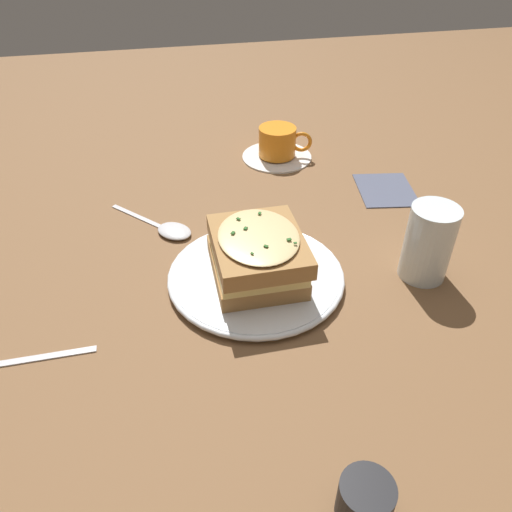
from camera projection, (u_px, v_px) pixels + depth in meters
name	position (u px, v px, depth m)	size (l,w,h in m)	color
ground_plane	(275.00, 281.00, 0.69)	(2.40, 2.40, 0.00)	brown
dinner_plate	(256.00, 276.00, 0.69)	(0.24, 0.24, 0.01)	white
sandwich	(257.00, 253.00, 0.66)	(0.14, 0.12, 0.07)	#A37542
teacup_with_saucer	(278.00, 145.00, 0.98)	(0.14, 0.14, 0.06)	white
water_glass	(429.00, 243.00, 0.67)	(0.07, 0.07, 0.11)	silver
spoon	(170.00, 229.00, 0.79)	(0.14, 0.13, 0.01)	silver
napkin	(386.00, 189.00, 0.89)	(0.12, 0.10, 0.00)	#4C5166
condiment_pot	(362.00, 501.00, 0.43)	(0.05, 0.05, 0.04)	black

